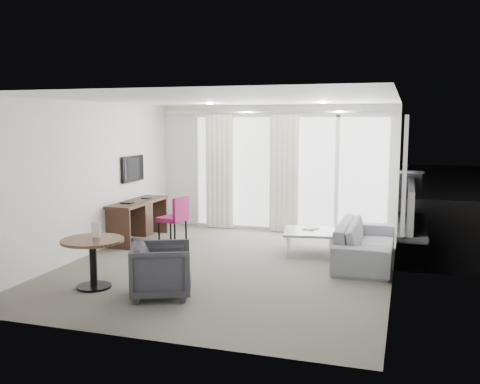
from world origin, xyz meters
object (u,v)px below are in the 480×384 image
(desk, at_px, (138,221))
(sofa, at_px, (366,242))
(tub_armchair, at_px, (162,270))
(coffee_table, at_px, (310,242))
(round_table, at_px, (93,263))
(desk_chair, at_px, (172,219))
(rattan_chair_b, at_px, (381,202))
(rattan_chair_a, at_px, (316,202))

(desk, bearing_deg, sofa, -4.13)
(tub_armchair, height_order, coffee_table, tub_armchair)
(round_table, height_order, tub_armchair, tub_armchair)
(desk, distance_m, desk_chair, 0.71)
(desk, height_order, desk_chair, desk_chair)
(desk, height_order, sofa, desk)
(desk, relative_size, tub_armchair, 2.10)
(desk, height_order, coffee_table, desk)
(rattan_chair_b, bearing_deg, rattan_chair_a, -162.71)
(desk_chair, xyz_separation_m, round_table, (0.11, -2.84, -0.10))
(desk, bearing_deg, rattan_chair_a, 47.69)
(sofa, bearing_deg, desk, 85.87)
(desk, bearing_deg, rattan_chair_b, 41.99)
(round_table, bearing_deg, desk, 106.14)
(round_table, relative_size, sofa, 0.39)
(rattan_chair_a, bearing_deg, desk, -151.26)
(sofa, distance_m, rattan_chair_a, 3.74)
(rattan_chair_a, bearing_deg, tub_armchair, -118.44)
(coffee_table, bearing_deg, tub_armchair, -116.46)
(tub_armchair, bearing_deg, round_table, 63.93)
(coffee_table, xyz_separation_m, rattan_chair_b, (1.00, 3.87, 0.18))
(tub_armchair, height_order, sofa, tub_armchair)
(tub_armchair, xyz_separation_m, sofa, (2.40, 2.57, -0.03))
(coffee_table, bearing_deg, rattan_chair_a, 97.66)
(rattan_chair_b, bearing_deg, tub_armchair, -119.12)
(desk, height_order, rattan_chair_a, rattan_chair_a)
(desk_chair, relative_size, coffee_table, 1.01)
(coffee_table, distance_m, rattan_chair_b, 4.00)
(sofa, bearing_deg, desk_chair, 84.76)
(rattan_chair_a, bearing_deg, coffee_table, -101.29)
(round_table, relative_size, rattan_chair_b, 1.14)
(desk_chair, relative_size, round_table, 1.03)
(round_table, bearing_deg, sofa, 36.07)
(coffee_table, relative_size, rattan_chair_b, 1.17)
(desk_chair, relative_size, sofa, 0.40)
(desk_chair, bearing_deg, rattan_chair_a, 67.15)
(round_table, xyz_separation_m, rattan_chair_a, (2.06, 5.99, 0.06))
(rattan_chair_b, bearing_deg, desk, -147.28)
(desk_chair, distance_m, round_table, 2.85)
(desk_chair, height_order, rattan_chair_b, desk_chair)
(desk, height_order, rattan_chair_b, desk)
(desk, height_order, round_table, desk)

